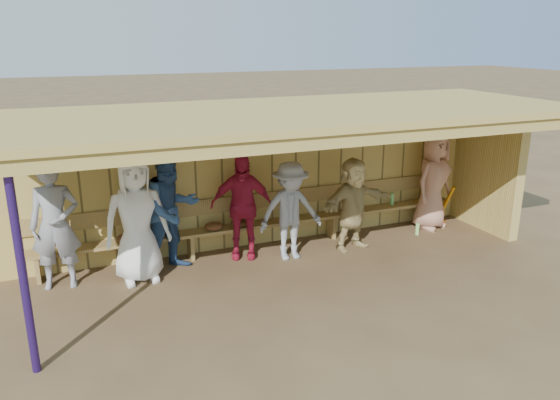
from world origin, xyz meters
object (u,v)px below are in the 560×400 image
object	(u,v)px
player_c	(172,210)
player_f	(353,204)
player_b	(137,219)
player_d	(242,206)
player_a	(55,225)
player_h	(433,181)
player_e	(290,211)
bench	(263,217)

from	to	relation	value
player_c	player_f	size ratio (longest dim) A/B	1.23
player_b	player_d	size ratio (longest dim) A/B	1.10
player_b	player_f	bearing A→B (deg)	-3.63
player_a	player_h	xyz separation A→B (m)	(6.56, 0.06, -0.04)
player_f	player_h	world-z (taller)	player_h
player_b	player_f	world-z (taller)	player_b
player_e	player_h	distance (m)	3.08
player_f	player_h	bearing A→B (deg)	-2.74
bench	player_a	bearing A→B (deg)	-173.67
player_a	player_f	xyz separation A→B (m)	(4.65, -0.30, -0.15)
player_a	player_h	distance (m)	6.56
player_h	player_a	bearing A→B (deg)	162.47
player_e	player_f	bearing A→B (deg)	2.44
player_a	player_b	world-z (taller)	player_b
player_a	player_b	size ratio (longest dim) A/B	0.98
player_e	player_f	xyz separation A→B (m)	(1.15, -0.01, -0.01)
player_d	player_f	world-z (taller)	player_d
bench	player_d	bearing A→B (deg)	-147.50
player_c	player_h	world-z (taller)	player_c
player_d	player_a	bearing A→B (deg)	-157.26
player_e	player_h	xyz separation A→B (m)	(3.06, 0.36, 0.09)
player_f	player_d	bearing A→B (deg)	155.47
player_a	player_d	bearing A→B (deg)	9.28
player_b	bench	world-z (taller)	player_b
player_a	player_h	bearing A→B (deg)	8.59
player_b	player_c	distance (m)	0.58
player_c	player_h	bearing A→B (deg)	-19.53
player_e	player_b	bearing A→B (deg)	-179.17
player_b	bench	xyz separation A→B (m)	(2.18, 0.58, -0.43)
player_c	player_f	distance (m)	3.02
player_a	player_d	xyz separation A→B (m)	(2.80, 0.06, -0.07)
player_d	player_f	size ratio (longest dim) A/B	1.09
player_a	bench	xyz separation A→B (m)	(3.28, 0.36, -0.41)
player_b	player_d	bearing A→B (deg)	7.00
player_d	bench	xyz separation A→B (m)	(0.48, 0.31, -0.34)
player_d	player_h	xyz separation A→B (m)	(3.76, 0.00, 0.04)
player_h	player_b	bearing A→B (deg)	164.87
player_d	bench	size ratio (longest dim) A/B	0.23
player_a	player_e	distance (m)	3.52
player_b	player_d	world-z (taller)	player_b
player_b	player_e	xyz separation A→B (m)	(2.40, -0.08, -0.15)
player_a	bench	size ratio (longest dim) A/B	0.25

